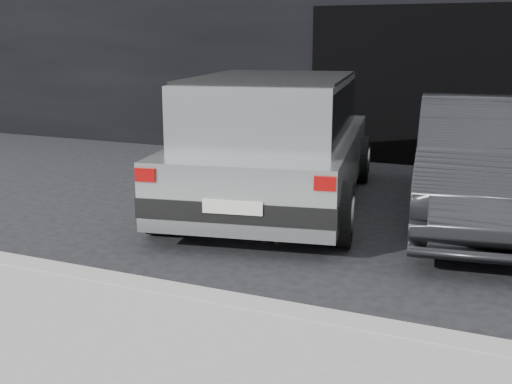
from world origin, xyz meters
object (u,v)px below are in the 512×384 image
at_px(silver_hatchback, 275,136).
at_px(cat_white, 259,218).
at_px(cat_siamese, 275,227).
at_px(second_car, 485,162).

distance_m(silver_hatchback, cat_white, 1.46).
xyz_separation_m(silver_hatchback, cat_siamese, (0.55, -1.32, -0.75)).
distance_m(second_car, cat_white, 2.68).
bearing_deg(second_car, cat_white, -152.86).
distance_m(cat_siamese, cat_white, 0.24).
relative_size(silver_hatchback, cat_white, 5.87).
xyz_separation_m(cat_siamese, cat_white, (-0.22, 0.08, 0.06)).
distance_m(silver_hatchback, second_car, 2.49).
relative_size(silver_hatchback, second_car, 1.10).
height_order(silver_hatchback, cat_siamese, silver_hatchback).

